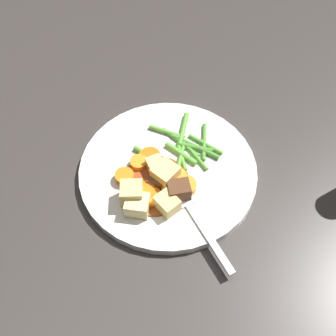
# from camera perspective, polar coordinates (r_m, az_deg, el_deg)

# --- Properties ---
(ground_plane) EXTENTS (3.00, 3.00, 0.00)m
(ground_plane) POSITION_cam_1_polar(r_m,az_deg,el_deg) (0.65, 0.00, -0.74)
(ground_plane) COLOR #383330
(dinner_plate) EXTENTS (0.27, 0.27, 0.01)m
(dinner_plate) POSITION_cam_1_polar(r_m,az_deg,el_deg) (0.64, 0.00, -0.37)
(dinner_plate) COLOR white
(dinner_plate) RESTS_ON ground_plane
(stew_sauce) EXTENTS (0.11, 0.11, 0.00)m
(stew_sauce) POSITION_cam_1_polar(r_m,az_deg,el_deg) (0.62, -1.86, -2.25)
(stew_sauce) COLOR brown
(stew_sauce) RESTS_ON dinner_plate
(carrot_slice_0) EXTENTS (0.05, 0.05, 0.01)m
(carrot_slice_0) POSITION_cam_1_polar(r_m,az_deg,el_deg) (0.61, 2.37, -2.48)
(carrot_slice_0) COLOR orange
(carrot_slice_0) RESTS_ON dinner_plate
(carrot_slice_1) EXTENTS (0.03, 0.03, 0.01)m
(carrot_slice_1) POSITION_cam_1_polar(r_m,az_deg,el_deg) (0.61, 0.35, -2.89)
(carrot_slice_1) COLOR orange
(carrot_slice_1) RESTS_ON dinner_plate
(carrot_slice_2) EXTENTS (0.04, 0.04, 0.01)m
(carrot_slice_2) POSITION_cam_1_polar(r_m,az_deg,el_deg) (0.62, -5.97, -1.23)
(carrot_slice_2) COLOR orange
(carrot_slice_2) RESTS_ON dinner_plate
(carrot_slice_3) EXTENTS (0.04, 0.04, 0.01)m
(carrot_slice_3) POSITION_cam_1_polar(r_m,az_deg,el_deg) (0.60, -2.36, -4.00)
(carrot_slice_3) COLOR orange
(carrot_slice_3) RESTS_ON dinner_plate
(carrot_slice_4) EXTENTS (0.05, 0.05, 0.01)m
(carrot_slice_4) POSITION_cam_1_polar(r_m,az_deg,el_deg) (0.60, -3.45, -3.23)
(carrot_slice_4) COLOR orange
(carrot_slice_4) RESTS_ON dinner_plate
(carrot_slice_5) EXTENTS (0.03, 0.03, 0.01)m
(carrot_slice_5) POSITION_cam_1_polar(r_m,az_deg,el_deg) (0.63, -4.04, 0.71)
(carrot_slice_5) COLOR orange
(carrot_slice_5) RESTS_ON dinner_plate
(carrot_slice_6) EXTENTS (0.04, 0.04, 0.01)m
(carrot_slice_6) POSITION_cam_1_polar(r_m,az_deg,el_deg) (0.62, 1.18, -1.22)
(carrot_slice_6) COLOR orange
(carrot_slice_6) RESTS_ON dinner_plate
(carrot_slice_7) EXTENTS (0.04, 0.04, 0.01)m
(carrot_slice_7) POSITION_cam_1_polar(r_m,az_deg,el_deg) (0.64, -2.58, 1.39)
(carrot_slice_7) COLOR orange
(carrot_slice_7) RESTS_ON dinner_plate
(potato_chunk_0) EXTENTS (0.04, 0.04, 0.03)m
(potato_chunk_0) POSITION_cam_1_polar(r_m,az_deg,el_deg) (0.61, -0.36, -0.88)
(potato_chunk_0) COLOR #E5CC7A
(potato_chunk_0) RESTS_ON dinner_plate
(potato_chunk_1) EXTENTS (0.04, 0.04, 0.02)m
(potato_chunk_1) POSITION_cam_1_polar(r_m,az_deg,el_deg) (0.59, -0.13, -4.90)
(potato_chunk_1) COLOR #E5CC7A
(potato_chunk_1) RESTS_ON dinner_plate
(potato_chunk_2) EXTENTS (0.04, 0.04, 0.03)m
(potato_chunk_2) POSITION_cam_1_polar(r_m,az_deg,el_deg) (0.59, -4.99, -3.52)
(potato_chunk_2) COLOR #E5CC7A
(potato_chunk_2) RESTS_ON dinner_plate
(potato_chunk_3) EXTENTS (0.03, 0.04, 0.02)m
(potato_chunk_3) POSITION_cam_1_polar(r_m,az_deg,el_deg) (0.62, -1.72, 0.27)
(potato_chunk_3) COLOR #E5CC7A
(potato_chunk_3) RESTS_ON dinner_plate
(potato_chunk_4) EXTENTS (0.04, 0.04, 0.02)m
(potato_chunk_4) POSITION_cam_1_polar(r_m,az_deg,el_deg) (0.58, -3.85, -5.29)
(potato_chunk_4) COLOR #EAD68C
(potato_chunk_4) RESTS_ON dinner_plate
(meat_chunk_0) EXTENTS (0.03, 0.03, 0.02)m
(meat_chunk_0) POSITION_cam_1_polar(r_m,az_deg,el_deg) (0.61, -1.92, -1.59)
(meat_chunk_0) COLOR brown
(meat_chunk_0) RESTS_ON dinner_plate
(meat_chunk_1) EXTENTS (0.04, 0.04, 0.03)m
(meat_chunk_1) POSITION_cam_1_polar(r_m,az_deg,el_deg) (0.60, 1.52, -3.11)
(meat_chunk_1) COLOR #56331E
(meat_chunk_1) RESTS_ON dinner_plate
(green_bean_0) EXTENTS (0.04, 0.07, 0.01)m
(green_bean_0) POSITION_cam_1_polar(r_m,az_deg,el_deg) (0.65, 3.56, 1.93)
(green_bean_0) COLOR #599E38
(green_bean_0) RESTS_ON dinner_plate
(green_bean_1) EXTENTS (0.02, 0.06, 0.01)m
(green_bean_1) POSITION_cam_1_polar(r_m,az_deg,el_deg) (0.64, 1.82, 1.98)
(green_bean_1) COLOR #66AD42
(green_bean_1) RESTS_ON dinner_plate
(green_bean_2) EXTENTS (0.01, 0.06, 0.01)m
(green_bean_2) POSITION_cam_1_polar(r_m,az_deg,el_deg) (0.66, 5.19, 3.26)
(green_bean_2) COLOR #66AD42
(green_bean_2) RESTS_ON dinner_plate
(green_bean_3) EXTENTS (0.03, 0.08, 0.01)m
(green_bean_3) POSITION_cam_1_polar(r_m,az_deg,el_deg) (0.66, 1.74, 3.53)
(green_bean_3) COLOR #599E38
(green_bean_3) RESTS_ON dinner_plate
(green_bean_4) EXTENTS (0.02, 0.06, 0.01)m
(green_bean_4) POSITION_cam_1_polar(r_m,az_deg,el_deg) (0.67, -0.15, 4.95)
(green_bean_4) COLOR #66AD42
(green_bean_4) RESTS_ON dinner_plate
(green_bean_5) EXTENTS (0.07, 0.03, 0.01)m
(green_bean_5) POSITION_cam_1_polar(r_m,az_deg,el_deg) (0.68, 2.09, 5.34)
(green_bean_5) COLOR #599E38
(green_bean_5) RESTS_ON dinner_plate
(green_bean_6) EXTENTS (0.07, 0.03, 0.01)m
(green_bean_6) POSITION_cam_1_polar(r_m,az_deg,el_deg) (0.64, 1.64, 1.09)
(green_bean_6) COLOR #599E38
(green_bean_6) RESTS_ON dinner_plate
(green_bean_7) EXTENTS (0.01, 0.08, 0.01)m
(green_bean_7) POSITION_cam_1_polar(r_m,az_deg,el_deg) (0.65, 3.83, 2.91)
(green_bean_7) COLOR #4C8E33
(green_bean_7) RESTS_ON dinner_plate
(green_bean_8) EXTENTS (0.04, 0.04, 0.01)m
(green_bean_8) POSITION_cam_1_polar(r_m,az_deg,el_deg) (0.64, 1.86, 1.62)
(green_bean_8) COLOR #66AD42
(green_bean_8) RESTS_ON dinner_plate
(green_bean_9) EXTENTS (0.07, 0.04, 0.01)m
(green_bean_9) POSITION_cam_1_polar(r_m,az_deg,el_deg) (0.66, 4.97, 3.59)
(green_bean_9) COLOR #4C8E33
(green_bean_9) RESTS_ON dinner_plate
(green_bean_10) EXTENTS (0.02, 0.05, 0.01)m
(green_bean_10) POSITION_cam_1_polar(r_m,az_deg,el_deg) (0.65, 3.84, 2.82)
(green_bean_10) COLOR #4C8E33
(green_bean_10) RESTS_ON dinner_plate
(green_bean_11) EXTENTS (0.02, 0.08, 0.01)m
(green_bean_11) POSITION_cam_1_polar(r_m,az_deg,el_deg) (0.64, -1.61, 1.25)
(green_bean_11) COLOR #599E38
(green_bean_11) RESTS_ON dinner_plate
(fork) EXTENTS (0.10, 0.16, 0.00)m
(fork) POSITION_cam_1_polar(r_m,az_deg,el_deg) (0.59, 3.88, -6.75)
(fork) COLOR silver
(fork) RESTS_ON dinner_plate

